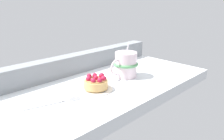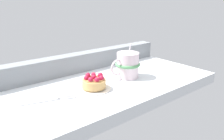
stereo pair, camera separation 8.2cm
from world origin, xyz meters
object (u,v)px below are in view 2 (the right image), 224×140
at_px(raspberry_tart, 94,82).
at_px(dessert_fork, 50,100).
at_px(dessert_plate, 94,88).
at_px(coffee_mug, 127,65).

height_order(raspberry_tart, dessert_fork, raspberry_tart).
height_order(dessert_plate, coffee_mug, coffee_mug).
relative_size(raspberry_tart, dessert_fork, 0.48).
bearing_deg(raspberry_tart, dessert_plate, 146.73).
distance_m(raspberry_tart, dessert_fork, 0.16).
relative_size(dessert_plate, dessert_fork, 0.68).
distance_m(dessert_plate, dessert_fork, 0.16).
bearing_deg(dessert_plate, dessert_fork, 176.36).
relative_size(raspberry_tart, coffee_mug, 0.61).
height_order(dessert_plate, dessert_fork, dessert_plate).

